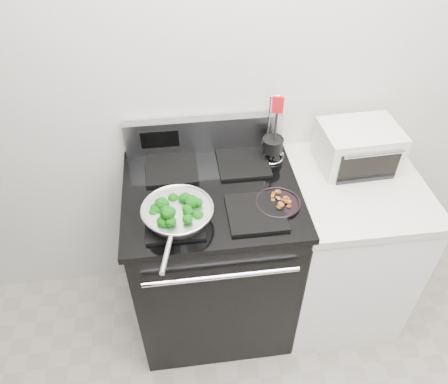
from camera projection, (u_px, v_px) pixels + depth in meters
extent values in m
cube|color=beige|center=(268.00, 68.00, 1.95)|extent=(4.00, 0.02, 2.70)
cube|color=black|center=(213.00, 260.00, 2.27)|extent=(0.76, 0.66, 0.92)
cube|color=black|center=(211.00, 193.00, 1.95)|extent=(0.79, 0.69, 0.03)
cube|color=#99999E|center=(204.00, 135.00, 2.10)|extent=(0.76, 0.05, 0.18)
cube|color=black|center=(175.00, 220.00, 1.79)|extent=(0.24, 0.24, 0.01)
cube|color=black|center=(256.00, 213.00, 1.83)|extent=(0.24, 0.24, 0.01)
cube|color=black|center=(171.00, 168.00, 2.04)|extent=(0.24, 0.24, 0.01)
cube|color=black|center=(243.00, 163.00, 2.08)|extent=(0.24, 0.24, 0.01)
cube|color=white|center=(340.00, 250.00, 2.35)|extent=(0.60, 0.66, 0.88)
cube|color=beige|center=(357.00, 186.00, 2.04)|extent=(0.62, 0.68, 0.04)
torus|color=silver|center=(177.00, 209.00, 1.75)|extent=(0.30, 0.30, 0.01)
cylinder|color=silver|center=(167.00, 254.00, 1.58)|extent=(0.06, 0.18, 0.02)
cylinder|color=black|center=(278.00, 203.00, 1.87)|extent=(0.19, 0.19, 0.01)
cylinder|color=black|center=(273.00, 145.00, 2.06)|extent=(0.09, 0.09, 0.07)
cylinder|color=black|center=(274.00, 131.00, 2.00)|extent=(0.01, 0.01, 0.21)
cube|color=red|center=(277.00, 103.00, 1.90)|extent=(0.05, 0.02, 0.08)
cube|color=silver|center=(358.00, 147.00, 2.06)|extent=(0.37, 0.28, 0.20)
cube|color=black|center=(368.00, 166.00, 1.97)|extent=(0.28, 0.02, 0.14)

